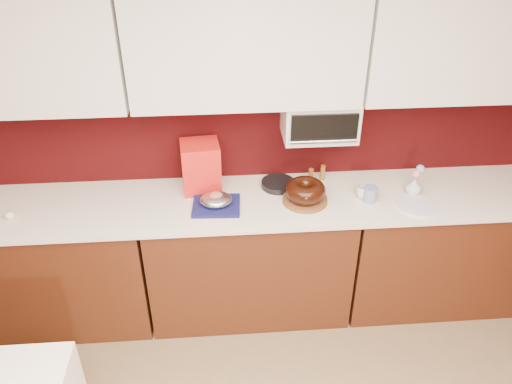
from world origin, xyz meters
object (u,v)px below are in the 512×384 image
object	(u,v)px
flower_vase	(414,185)
blue_jar	(370,194)
bundt_cake	(305,191)
coffee_mug	(364,190)
pandoro_box	(201,166)
foil_ham_nest	(216,200)
toaster_oven	(319,118)

from	to	relation	value
flower_vase	blue_jar	bearing A→B (deg)	-168.05
bundt_cake	coffee_mug	world-z (taller)	bundt_cake
pandoro_box	flower_vase	world-z (taller)	pandoro_box
foil_ham_nest	pandoro_box	world-z (taller)	pandoro_box
foil_ham_nest	coffee_mug	xyz separation A→B (m)	(0.94, 0.04, -0.01)
bundt_cake	pandoro_box	world-z (taller)	pandoro_box
bundt_cake	coffee_mug	distance (m)	0.38
toaster_oven	bundt_cake	bearing A→B (deg)	-115.36
pandoro_box	flower_vase	size ratio (longest dim) A/B	2.67
coffee_mug	toaster_oven	bearing A→B (deg)	146.15
toaster_oven	bundt_cake	size ratio (longest dim) A/B	1.78
pandoro_box	blue_jar	size ratio (longest dim) A/B	3.23
toaster_oven	blue_jar	world-z (taller)	toaster_oven
bundt_cake	flower_vase	xyz separation A→B (m)	(0.71, 0.04, -0.02)
pandoro_box	flower_vase	distance (m)	1.37
bundt_cake	flower_vase	world-z (taller)	bundt_cake
foil_ham_nest	coffee_mug	bearing A→B (deg)	2.55
toaster_oven	foil_ham_nest	size ratio (longest dim) A/B	2.26
foil_ham_nest	blue_jar	xyz separation A→B (m)	(0.96, -0.01, -0.00)
blue_jar	bundt_cake	bearing A→B (deg)	176.31
pandoro_box	blue_jar	distance (m)	1.08
pandoro_box	blue_jar	bearing A→B (deg)	-18.51
blue_jar	flower_vase	size ratio (longest dim) A/B	0.83
pandoro_box	coffee_mug	bearing A→B (deg)	-16.21
toaster_oven	coffee_mug	distance (m)	0.54
foil_ham_nest	flower_vase	bearing A→B (deg)	2.60
toaster_oven	foil_ham_nest	world-z (taller)	toaster_oven
pandoro_box	bundt_cake	bearing A→B (deg)	-23.88
pandoro_box	blue_jar	world-z (taller)	pandoro_box
bundt_cake	pandoro_box	size ratio (longest dim) A/B	0.77
flower_vase	foil_ham_nest	bearing A→B (deg)	-177.40
blue_jar	coffee_mug	bearing A→B (deg)	116.17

